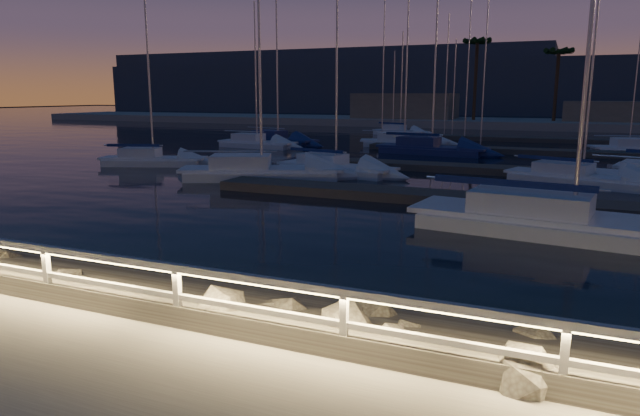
# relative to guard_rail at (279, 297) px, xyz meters

# --- Properties ---
(ground) EXTENTS (400.00, 400.00, 0.00)m
(ground) POSITION_rel_guard_rail_xyz_m (0.07, 0.00, -0.77)
(ground) COLOR #AEAA9D
(ground) RESTS_ON ground
(harbor_water) EXTENTS (400.00, 440.00, 0.60)m
(harbor_water) POSITION_rel_guard_rail_xyz_m (0.07, 31.22, -1.74)
(harbor_water) COLOR black
(harbor_water) RESTS_ON ground
(guard_rail) EXTENTS (44.11, 0.12, 1.06)m
(guard_rail) POSITION_rel_guard_rail_xyz_m (0.00, 0.00, 0.00)
(guard_rail) COLOR silver
(guard_rail) RESTS_ON ground
(floating_docks) EXTENTS (22.00, 36.00, 0.40)m
(floating_docks) POSITION_rel_guard_rail_xyz_m (0.07, 32.50, -1.17)
(floating_docks) COLOR #574F48
(floating_docks) RESTS_ON ground
(far_shore) EXTENTS (160.00, 14.00, 5.20)m
(far_shore) POSITION_rel_guard_rail_xyz_m (-0.06, 74.05, -0.48)
(far_shore) COLOR #AEAA9D
(far_shore) RESTS_ON ground
(palm_left) EXTENTS (3.00, 3.00, 11.20)m
(palm_left) POSITION_rel_guard_rail_xyz_m (-7.93, 72.00, 9.36)
(palm_left) COLOR #4C3523
(palm_left) RESTS_ON ground
(palm_center) EXTENTS (3.00, 3.00, 9.70)m
(palm_center) POSITION_rel_guard_rail_xyz_m (2.07, 73.00, 8.01)
(palm_center) COLOR #4C3523
(palm_center) RESTS_ON ground
(distant_hills) EXTENTS (230.00, 37.50, 18.00)m
(distant_hills) POSITION_rel_guard_rail_xyz_m (-22.06, 133.69, 3.96)
(distant_hills) COLOR #343F51
(distant_hills) RESTS_ON ground
(sailboat_a) EXTENTS (6.73, 3.97, 11.16)m
(sailboat_a) POSITION_rel_guard_rail_xyz_m (-20.10, 21.19, -0.96)
(sailboat_a) COLOR white
(sailboat_a) RESTS_ON ground
(sailboat_b) EXTENTS (8.69, 5.58, 14.45)m
(sailboat_b) POSITION_rel_guard_rail_xyz_m (-11.01, 18.70, -0.91)
(sailboat_b) COLOR white
(sailboat_b) RESTS_ON ground
(sailboat_d) EXTENTS (10.46, 4.28, 17.20)m
(sailboat_d) POSITION_rel_guard_rail_xyz_m (3.98, 12.04, -0.90)
(sailboat_d) COLOR white
(sailboat_d) RESTS_ON ground
(sailboat_e) EXTENTS (7.04, 2.60, 11.81)m
(sailboat_e) POSITION_rel_guard_rail_xyz_m (-20.12, 34.41, -0.94)
(sailboat_e) COLOR white
(sailboat_e) RESTS_ON ground
(sailboat_f) EXTENTS (7.34, 3.49, 12.06)m
(sailboat_f) POSITION_rel_guard_rail_xyz_m (-8.11, 22.20, -0.96)
(sailboat_f) COLOR white
(sailboat_f) RESTS_ON ground
(sailboat_g) EXTENTS (7.56, 4.23, 12.38)m
(sailboat_g) POSITION_rel_guard_rail_xyz_m (4.52, 23.45, -0.97)
(sailboat_g) COLOR white
(sailboat_g) RESTS_ON ground
(sailboat_i) EXTENTS (7.94, 4.01, 13.11)m
(sailboat_i) POSITION_rel_guard_rail_xyz_m (-19.65, 37.29, -0.91)
(sailboat_i) COLOR navy
(sailboat_i) RESTS_ON ground
(sailboat_j) EXTENTS (8.42, 3.39, 13.97)m
(sailboat_j) POSITION_rel_guard_rail_xyz_m (-5.59, 35.13, -0.92)
(sailboat_j) COLOR navy
(sailboat_j) RESTS_ON ground
(sailboat_m) EXTENTS (6.66, 3.82, 11.02)m
(sailboat_m) POSITION_rel_guard_rail_xyz_m (-13.10, 53.65, -0.96)
(sailboat_m) COLOR white
(sailboat_m) RESTS_ON ground
(sailboat_n) EXTENTS (7.78, 4.07, 12.78)m
(sailboat_n) POSITION_rel_guard_rail_xyz_m (-9.14, 40.49, -0.94)
(sailboat_n) COLOR white
(sailboat_n) RESTS_ON ground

